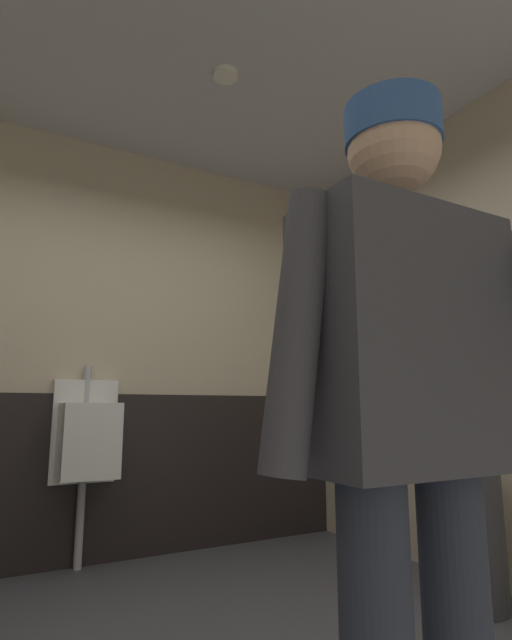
{
  "coord_description": "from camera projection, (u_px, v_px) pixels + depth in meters",
  "views": [
    {
      "loc": [
        -0.73,
        -1.66,
        0.97
      ],
      "look_at": [
        0.04,
        -0.28,
        1.25
      ],
      "focal_mm": 27.83,
      "sensor_mm": 36.0,
      "label": 1
    }
  ],
  "objects": [
    {
      "name": "urinal_solo",
      "position": [
        87.0,
        439.0,
        3.07
      ],
      "size": [
        0.4,
        0.34,
        1.24
      ],
      "color": "white",
      "rests_on": "ground_plane"
    },
    {
      "name": "downlight_far",
      "position": [
        225.0,
        75.0,
        2.79
      ],
      "size": [
        0.14,
        0.14,
        0.03
      ],
      "primitive_type": "cylinder",
      "color": "white"
    },
    {
      "name": "wainscot_band_back",
      "position": [
        100.0,
        477.0,
        3.21
      ],
      "size": [
        3.6,
        0.03,
        1.06
      ],
      "primitive_type": "cube",
      "color": "black",
      "rests_on": "ground_plane"
    },
    {
      "name": "wall_back",
      "position": [
        104.0,
        342.0,
        3.43
      ],
      "size": [
        4.2,
        0.12,
        2.84
      ],
      "primitive_type": "cube",
      "color": "beige",
      "rests_on": "ground_plane"
    },
    {
      "name": "trash_bin",
      "position": [
        469.0,
        532.0,
        2.49
      ],
      "size": [
        0.33,
        0.33,
        0.71
      ],
      "primitive_type": "cylinder",
      "color": "#38383D",
      "rests_on": "ground_plane"
    },
    {
      "name": "person",
      "position": [
        410.0,
        400.0,
        1.05
      ],
      "size": [
        0.68,
        0.6,
        1.67
      ],
      "color": "#2D3342",
      "rests_on": "ground_plane"
    }
  ]
}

